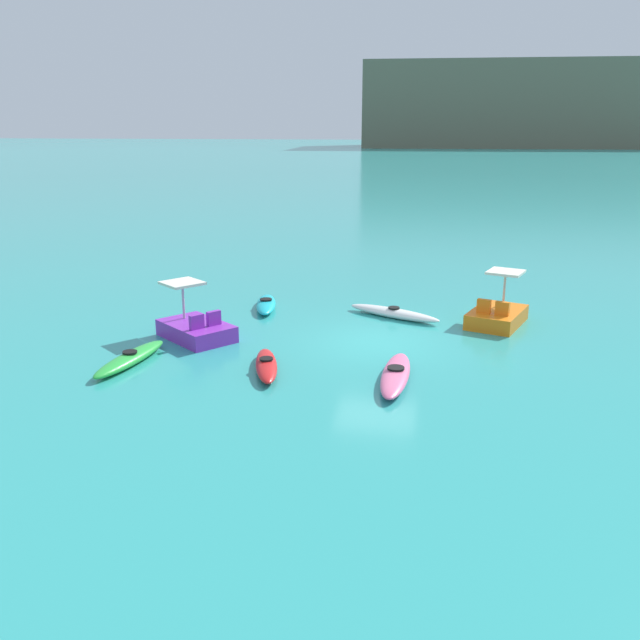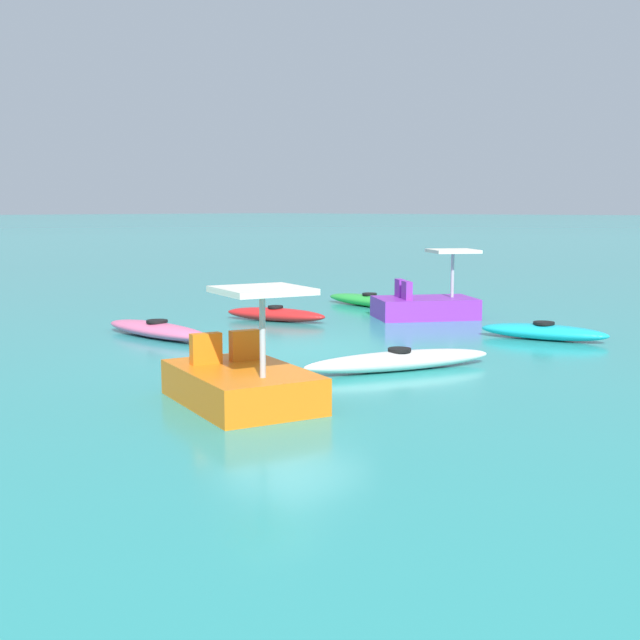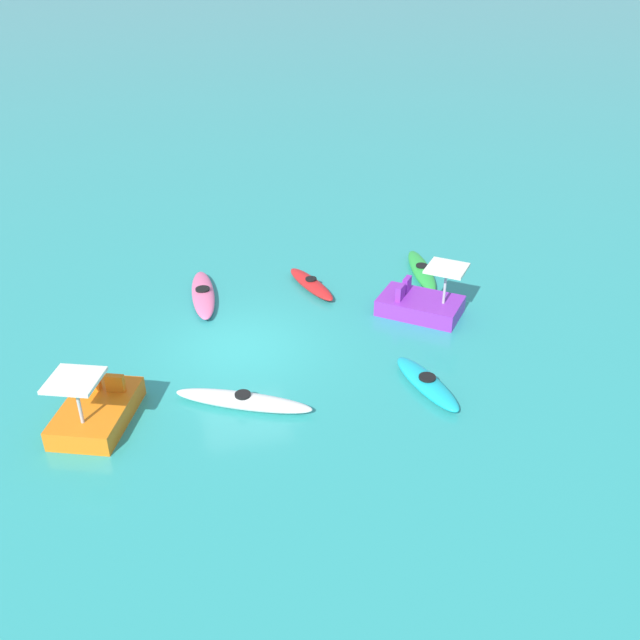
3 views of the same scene
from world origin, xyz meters
The scene contains 8 objects.
ground_plane centered at (0.00, 0.00, 0.00)m, with size 600.00×600.00×0.00m, color teal.
kayak_pink centered at (0.75, -3.16, 0.16)m, with size 0.80×3.31×0.37m.
kayak_red centered at (-2.71, -3.07, 0.16)m, with size 1.29×2.66×0.37m.
kayak_green centered at (-6.54, -3.20, 0.16)m, with size 1.08×3.26×0.37m.
kayak_cyan centered at (-4.31, 3.05, 0.16)m, with size 1.22×2.71×0.37m.
kayak_white centered at (0.29, 2.71, 0.16)m, with size 3.38×2.05×0.37m.
pedal_boat_orange centered at (3.70, 2.51, 0.34)m, with size 2.23×2.77×1.68m.
pedal_boat_purple centered at (-5.56, -0.70, 0.34)m, with size 2.81×2.67×1.68m.
Camera 3 is at (1.58, 16.19, 10.03)m, focal length 38.32 mm.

